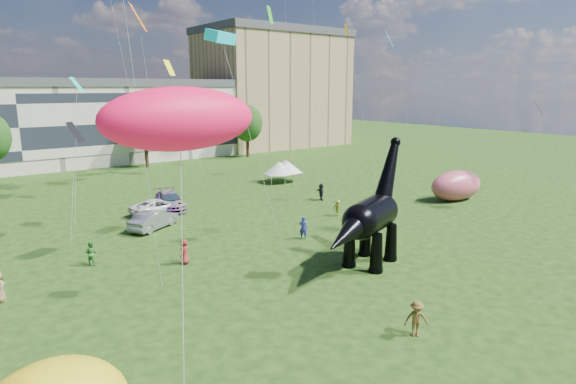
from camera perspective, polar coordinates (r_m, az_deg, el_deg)
ground at (r=27.80m, az=9.68°, el=-13.09°), size 220.00×220.00×0.00m
terrace_row at (r=79.81m, az=-29.83°, el=6.53°), size 78.00×11.00×12.00m
apartment_block at (r=100.71m, az=-1.81°, el=11.86°), size 28.00×18.00×22.00m
tree_mid_right at (r=74.99m, az=-16.62°, el=7.59°), size 5.20×5.20×9.44m
tree_far_right at (r=83.11m, az=-4.86°, el=8.47°), size 5.20×5.20×9.44m
dinosaur_sculpture at (r=32.48m, az=9.57°, el=-3.16°), size 10.42×5.10×8.65m
car_grey at (r=42.53m, az=-15.63°, el=-3.19°), size 5.07×3.83×1.60m
car_white at (r=47.26m, az=-15.12°, el=-1.68°), size 5.70×3.35×1.49m
car_dark at (r=48.94m, az=-13.86°, el=-1.02°), size 3.49×6.14×1.68m
gazebo_near at (r=60.60m, az=-1.08°, el=2.88°), size 4.91×4.91×2.68m
gazebo_far at (r=61.23m, az=-0.31°, el=3.09°), size 4.52×4.52×2.85m
inflatable_pink at (r=54.15m, az=19.31°, el=0.74°), size 6.86×4.20×3.21m
visitors at (r=38.19m, az=-8.79°, el=-4.49°), size 45.75×38.26×1.83m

